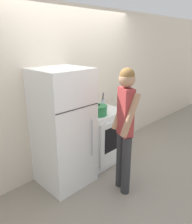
{
  "coord_description": "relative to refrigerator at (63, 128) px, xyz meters",
  "views": [
    {
      "loc": [
        -2.2,
        -2.69,
        2.05
      ],
      "look_at": [
        0.04,
        -0.45,
        0.99
      ],
      "focal_mm": 35.0,
      "sensor_mm": 36.0,
      "label": 1
    }
  ],
  "objects": [
    {
      "name": "ground_plane",
      "position": [
        0.51,
        0.34,
        -0.85
      ],
      "size": [
        14.0,
        14.0,
        0.0
      ],
      "primitive_type": "plane",
      "color": "gray"
    },
    {
      "name": "wall_back",
      "position": [
        0.51,
        0.37,
        0.43
      ],
      "size": [
        10.0,
        0.06,
        2.55
      ],
      "color": "beige",
      "rests_on": "ground_plane"
    },
    {
      "name": "refrigerator",
      "position": [
        0.0,
        0.0,
        0.0
      ],
      "size": [
        0.71,
        0.71,
        1.69
      ],
      "color": "white",
      "rests_on": "ground_plane"
    },
    {
      "name": "stove_range",
      "position": [
        0.81,
        0.01,
        -0.38
      ],
      "size": [
        0.75,
        0.65,
        0.91
      ],
      "color": "white",
      "rests_on": "ground_plane"
    },
    {
      "name": "dutch_oven_pot",
      "position": [
        0.64,
        -0.08,
        0.14
      ],
      "size": [
        0.3,
        0.26,
        0.18
      ],
      "color": "#237A42",
      "rests_on": "stove_range"
    },
    {
      "name": "tea_kettle",
      "position": [
        0.65,
        0.16,
        0.13
      ],
      "size": [
        0.21,
        0.17,
        0.22
      ],
      "color": "black",
      "rests_on": "stove_range"
    },
    {
      "name": "utensil_jar",
      "position": [
        0.99,
        0.17,
        0.15
      ],
      "size": [
        0.07,
        0.07,
        0.26
      ],
      "color": "#B7BABF",
      "rests_on": "stove_range"
    },
    {
      "name": "person",
      "position": [
        0.45,
        -0.74,
        0.14
      ],
      "size": [
        0.38,
        0.42,
        1.73
      ],
      "rotation": [
        0.0,
        0.0,
        1.14
      ],
      "color": "#2D2D30",
      "rests_on": "ground_plane"
    }
  ]
}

